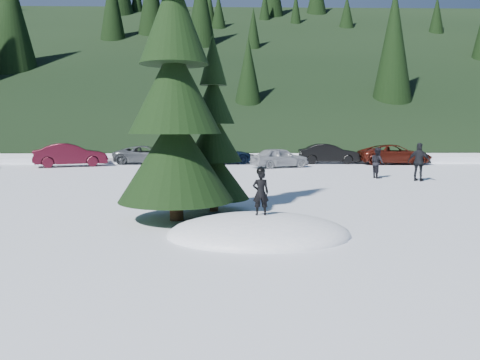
{
  "coord_description": "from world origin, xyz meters",
  "views": [
    {
      "loc": [
        -0.71,
        -11.14,
        2.6
      ],
      "look_at": [
        -0.41,
        2.07,
        1.1
      ],
      "focal_mm": 35.0,
      "sensor_mm": 36.0,
      "label": 1
    }
  ],
  "objects_px": {
    "child_skier": "(261,193)",
    "car_5": "(329,154)",
    "spruce_short": "(214,143)",
    "adult_1": "(419,162)",
    "car_3": "(219,154)",
    "car_1": "(70,155)",
    "adult_0": "(378,163)",
    "car_6": "(395,154)",
    "spruce_tall": "(175,100)",
    "car_4": "(280,158)",
    "car_2": "(147,155)"
  },
  "relations": [
    {
      "from": "spruce_tall",
      "to": "adult_0",
      "type": "relative_size",
      "value": 5.48
    },
    {
      "from": "adult_1",
      "to": "car_4",
      "type": "height_order",
      "value": "adult_1"
    },
    {
      "from": "car_4",
      "to": "adult_0",
      "type": "bearing_deg",
      "value": -167.92
    },
    {
      "from": "spruce_tall",
      "to": "child_skier",
      "type": "bearing_deg",
      "value": -38.86
    },
    {
      "from": "child_skier",
      "to": "car_1",
      "type": "distance_m",
      "value": 22.88
    },
    {
      "from": "adult_1",
      "to": "car_1",
      "type": "height_order",
      "value": "adult_1"
    },
    {
      "from": "adult_1",
      "to": "car_4",
      "type": "bearing_deg",
      "value": -13.47
    },
    {
      "from": "spruce_tall",
      "to": "car_1",
      "type": "xyz_separation_m",
      "value": [
        -9.02,
        18.11,
        -2.56
      ]
    },
    {
      "from": "car_4",
      "to": "car_6",
      "type": "height_order",
      "value": "car_6"
    },
    {
      "from": "adult_1",
      "to": "spruce_tall",
      "type": "bearing_deg",
      "value": 80.26
    },
    {
      "from": "adult_1",
      "to": "car_5",
      "type": "bearing_deg",
      "value": -40.4
    },
    {
      "from": "adult_1",
      "to": "car_4",
      "type": "relative_size",
      "value": 0.49
    },
    {
      "from": "spruce_short",
      "to": "adult_0",
      "type": "distance_m",
      "value": 12.35
    },
    {
      "from": "car_6",
      "to": "car_1",
      "type": "bearing_deg",
      "value": 95.06
    },
    {
      "from": "adult_1",
      "to": "car_6",
      "type": "xyz_separation_m",
      "value": [
        2.46,
        10.3,
        -0.24
      ]
    },
    {
      "from": "spruce_short",
      "to": "car_2",
      "type": "bearing_deg",
      "value": 105.94
    },
    {
      "from": "car_5",
      "to": "adult_1",
      "type": "bearing_deg",
      "value": -168.34
    },
    {
      "from": "car_2",
      "to": "car_4",
      "type": "distance_m",
      "value": 9.68
    },
    {
      "from": "child_skier",
      "to": "car_3",
      "type": "bearing_deg",
      "value": -89.91
    },
    {
      "from": "adult_1",
      "to": "spruce_short",
      "type": "bearing_deg",
      "value": 78.43
    },
    {
      "from": "spruce_short",
      "to": "car_3",
      "type": "bearing_deg",
      "value": 90.76
    },
    {
      "from": "adult_1",
      "to": "car_6",
      "type": "distance_m",
      "value": 10.59
    },
    {
      "from": "child_skier",
      "to": "car_5",
      "type": "xyz_separation_m",
      "value": [
        6.34,
        22.06,
        -0.32
      ]
    },
    {
      "from": "adult_1",
      "to": "car_4",
      "type": "xyz_separation_m",
      "value": [
        -5.91,
        7.72,
        -0.28
      ]
    },
    {
      "from": "car_2",
      "to": "car_4",
      "type": "relative_size",
      "value": 1.22
    },
    {
      "from": "spruce_tall",
      "to": "spruce_short",
      "type": "distance_m",
      "value": 2.11
    },
    {
      "from": "spruce_tall",
      "to": "car_2",
      "type": "distance_m",
      "value": 20.94
    },
    {
      "from": "car_3",
      "to": "car_6",
      "type": "xyz_separation_m",
      "value": [
        12.31,
        -0.38,
        -0.01
      ]
    },
    {
      "from": "adult_0",
      "to": "car_1",
      "type": "distance_m",
      "value": 19.53
    },
    {
      "from": "car_1",
      "to": "car_2",
      "type": "bearing_deg",
      "value": -85.68
    },
    {
      "from": "car_2",
      "to": "car_5",
      "type": "xyz_separation_m",
      "value": [
        12.97,
        -0.05,
        0.06
      ]
    },
    {
      "from": "adult_0",
      "to": "adult_1",
      "type": "xyz_separation_m",
      "value": [
        1.57,
        -1.41,
        0.14
      ]
    },
    {
      "from": "car_1",
      "to": "car_3",
      "type": "relative_size",
      "value": 0.97
    },
    {
      "from": "spruce_tall",
      "to": "car_4",
      "type": "xyz_separation_m",
      "value": [
        4.7,
        16.99,
        -2.68
      ]
    },
    {
      "from": "car_3",
      "to": "adult_0",
      "type": "bearing_deg",
      "value": -149.78
    },
    {
      "from": "spruce_short",
      "to": "car_4",
      "type": "height_order",
      "value": "spruce_short"
    },
    {
      "from": "car_1",
      "to": "spruce_short",
      "type": "bearing_deg",
      "value": -170.06
    },
    {
      "from": "spruce_short",
      "to": "adult_1",
      "type": "bearing_deg",
      "value": 39.32
    },
    {
      "from": "adult_1",
      "to": "car_4",
      "type": "distance_m",
      "value": 9.73
    },
    {
      "from": "car_1",
      "to": "adult_1",
      "type": "bearing_deg",
      "value": -135.26
    },
    {
      "from": "car_3",
      "to": "adult_1",
      "type": "bearing_deg",
      "value": -148.88
    },
    {
      "from": "adult_1",
      "to": "car_2",
      "type": "xyz_separation_m",
      "value": [
        -15.01,
        11.03,
        -0.29
      ]
    },
    {
      "from": "child_skier",
      "to": "car_2",
      "type": "height_order",
      "value": "child_skier"
    },
    {
      "from": "car_3",
      "to": "car_6",
      "type": "distance_m",
      "value": 12.32
    },
    {
      "from": "child_skier",
      "to": "car_4",
      "type": "relative_size",
      "value": 0.29
    },
    {
      "from": "car_5",
      "to": "car_6",
      "type": "relative_size",
      "value": 0.86
    },
    {
      "from": "adult_0",
      "to": "car_6",
      "type": "bearing_deg",
      "value": -33.53
    },
    {
      "from": "adult_0",
      "to": "adult_1",
      "type": "bearing_deg",
      "value": -141.17
    },
    {
      "from": "child_skier",
      "to": "car_5",
      "type": "height_order",
      "value": "child_skier"
    },
    {
      "from": "car_6",
      "to": "car_2",
      "type": "bearing_deg",
      "value": 88.89
    }
  ]
}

